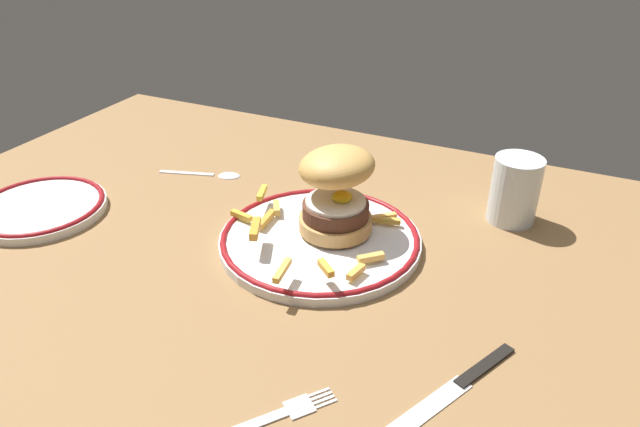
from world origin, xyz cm
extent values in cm
cube|color=olive|center=(0.00, 0.00, -2.00)|extent=(124.68, 80.92, 4.00)
cylinder|color=silver|center=(-0.69, 2.84, 0.60)|extent=(25.89, 25.89, 1.20)
torus|color=maroon|center=(-0.69, 2.84, 1.20)|extent=(25.49, 25.49, 0.80)
cylinder|color=tan|center=(0.57, 4.83, 2.50)|extent=(9.45, 9.45, 1.80)
cylinder|color=#4C2B1C|center=(0.57, 4.83, 4.38)|extent=(8.51, 8.51, 1.96)
cylinder|color=white|center=(0.57, 4.83, 5.61)|extent=(7.69, 7.69, 0.50)
ellipsoid|color=yellow|center=(1.25, 5.21, 6.28)|extent=(2.60, 2.60, 1.40)
ellipsoid|color=tan|center=(-0.02, 6.29, 9.76)|extent=(11.16, 10.77, 5.73)
cube|color=gold|center=(-11.88, 1.96, 1.98)|extent=(3.39, 1.36, 0.76)
cube|color=gold|center=(6.80, -3.47, 1.99)|extent=(1.33, 2.99, 0.78)
cube|color=gold|center=(-8.65, 5.82, 2.02)|extent=(2.30, 3.07, 0.85)
cube|color=orange|center=(-6.71, -2.95, 4.02)|extent=(2.60, 4.27, 0.97)
cube|color=gold|center=(-11.23, 6.46, 3.46)|extent=(1.85, 3.74, 0.74)
cube|color=#E6B24E|center=(7.31, 0.31, 2.00)|extent=(2.95, 2.84, 0.81)
cube|color=#EAA94F|center=(5.58, 9.74, 2.00)|extent=(2.88, 2.73, 0.80)
cube|color=gold|center=(-8.41, 2.58, 2.00)|extent=(1.17, 4.24, 0.79)
cube|color=#ECB549|center=(0.30, -8.46, 3.41)|extent=(1.29, 4.33, 0.72)
cube|color=gold|center=(4.28, -6.19, 3.56)|extent=(2.72, 2.48, 0.78)
cube|color=gold|center=(5.63, 8.99, 1.95)|extent=(4.58, 1.69, 0.70)
cube|color=gold|center=(-1.30, 11.39, 3.42)|extent=(2.30, 4.71, 0.73)
cylinder|color=silver|center=(20.35, 19.79, 4.60)|extent=(6.50, 6.50, 9.19)
cylinder|color=silver|center=(20.35, 19.79, 3.01)|extent=(5.98, 5.98, 6.03)
cylinder|color=white|center=(-39.87, -6.48, 0.60)|extent=(17.97, 17.97, 1.20)
torus|color=maroon|center=(-39.87, -6.48, 1.20)|extent=(17.57, 17.57, 0.80)
cube|color=silver|center=(9.05, -22.22, 0.18)|extent=(3.22, 3.25, 0.32)
cube|color=silver|center=(9.84, -20.03, 0.18)|extent=(1.70, 2.04, 0.28)
cube|color=silver|center=(10.23, -20.34, 0.18)|extent=(1.70, 2.04, 0.28)
cube|color=silver|center=(10.62, -20.65, 0.18)|extent=(1.70, 2.04, 0.28)
cube|color=silver|center=(11.01, -20.96, 0.18)|extent=(1.70, 2.04, 0.28)
cube|color=black|center=(23.04, -10.11, 0.30)|extent=(4.54, 7.73, 0.70)
cube|color=silver|center=(19.36, -17.77, 0.20)|extent=(6.38, 10.70, 0.24)
cube|color=silver|center=(-28.83, 12.58, 0.20)|extent=(8.84, 3.42, 0.32)
ellipsoid|color=silver|center=(-22.15, 14.64, 0.40)|extent=(4.21, 3.55, 0.90)
camera|label=1|loc=(26.40, -54.72, 41.26)|focal=32.95mm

